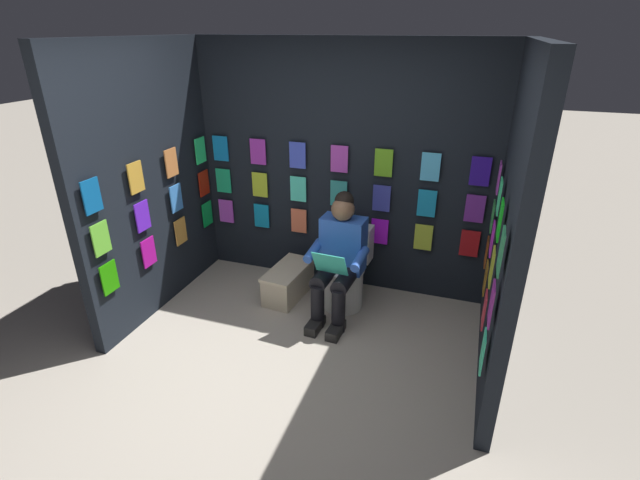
{
  "coord_description": "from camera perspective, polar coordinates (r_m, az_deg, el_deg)",
  "views": [
    {
      "loc": [
        -1.24,
        2.37,
        2.5
      ],
      "look_at": [
        -0.08,
        -1.01,
        0.85
      ],
      "focal_mm": 26.0,
      "sensor_mm": 36.0,
      "label": 1
    }
  ],
  "objects": [
    {
      "name": "display_wall_back",
      "position": [
        4.63,
        2.67,
        8.58
      ],
      "size": [
        3.06,
        0.14,
        2.44
      ],
      "color": "black",
      "rests_on": "ground"
    },
    {
      "name": "ground_plane",
      "position": [
        3.67,
        -6.65,
        -18.51
      ],
      "size": [
        30.0,
        30.0,
        0.0
      ],
      "primitive_type": "plane",
      "color": "#B2A899"
    },
    {
      "name": "comic_longbox_near",
      "position": [
        4.71,
        -3.91,
        -5.16
      ],
      "size": [
        0.37,
        0.66,
        0.31
      ],
      "rotation": [
        0.0,
        0.0,
        -0.09
      ],
      "color": "beige",
      "rests_on": "ground"
    },
    {
      "name": "person_reading",
      "position": [
        4.2,
        2.31,
        -2.18
      ],
      "size": [
        0.54,
        0.7,
        1.19
      ],
      "rotation": [
        0.0,
        0.0,
        -0.06
      ],
      "color": "blue",
      "rests_on": "ground"
    },
    {
      "name": "toilet",
      "position": [
        4.52,
        3.22,
        -4.06
      ],
      "size": [
        0.41,
        0.56,
        0.77
      ],
      "rotation": [
        0.0,
        0.0,
        -0.06
      ],
      "color": "white",
      "rests_on": "ground"
    },
    {
      "name": "display_wall_left",
      "position": [
        3.55,
        22.27,
        1.57
      ],
      "size": [
        0.14,
        1.84,
        2.44
      ],
      "color": "black",
      "rests_on": "ground"
    },
    {
      "name": "display_wall_right",
      "position": [
        4.49,
        -20.32,
        6.57
      ],
      "size": [
        0.14,
        1.84,
        2.44
      ],
      "color": "black",
      "rests_on": "ground"
    }
  ]
}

